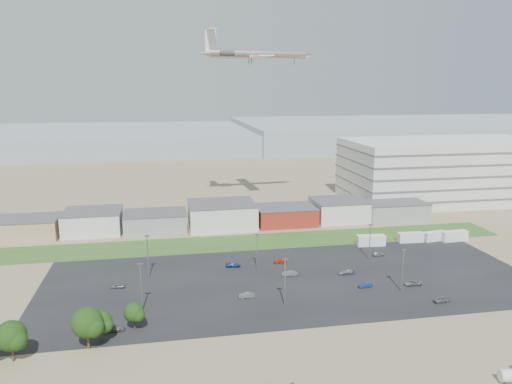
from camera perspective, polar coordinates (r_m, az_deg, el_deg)
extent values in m
plane|color=#837053|center=(105.91, 4.11, -14.18)|extent=(700.00, 700.00, 0.00)
cube|color=black|center=(124.75, 4.01, -10.00)|extent=(120.00, 50.00, 0.01)
cube|color=#30511E|center=(153.19, -0.84, -5.74)|extent=(160.00, 16.00, 0.02)
cube|color=silver|center=(221.87, 20.68, 2.36)|extent=(80.00, 40.00, 25.00)
imported|color=#A5A5AA|center=(126.85, 17.48, -9.89)|extent=(4.18, 1.97, 1.16)
imported|color=navy|center=(122.76, 12.39, -10.36)|extent=(3.46, 1.57, 1.10)
imported|color=#595B5E|center=(119.61, 20.44, -11.44)|extent=(3.83, 1.91, 1.25)
imported|color=#595B5E|center=(114.63, -1.05, -11.70)|extent=(3.68, 1.46, 1.19)
imported|color=#595B5E|center=(124.08, -15.52, -10.29)|extent=(3.27, 1.46, 1.09)
imported|color=navy|center=(132.84, -2.63, -8.32)|extent=(4.06, 2.05, 1.13)
imported|color=#595B5E|center=(127.23, 3.85, -9.24)|extent=(3.91, 1.56, 1.26)
imported|color=#A5A5AA|center=(145.07, 13.81, -6.90)|extent=(3.37, 1.57, 1.12)
imported|color=#595B5E|center=(104.23, -15.94, -14.72)|extent=(4.25, 1.87, 1.21)
imported|color=maroon|center=(135.69, 2.81, -7.88)|extent=(3.58, 1.57, 1.14)
imported|color=#A5A5AA|center=(129.92, 10.28, -8.98)|extent=(4.21, 1.93, 1.19)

